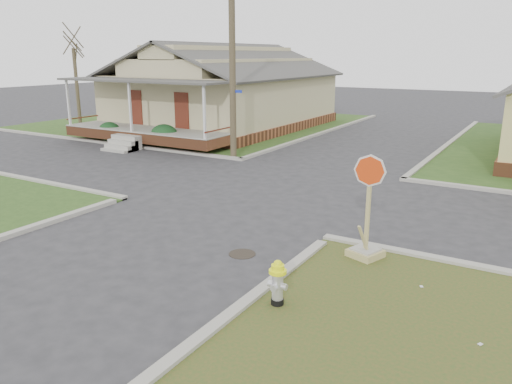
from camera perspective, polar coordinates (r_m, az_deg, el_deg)
The scene contains 11 objects.
ground at distance 13.50m, azimuth -8.38°, elevation -4.50°, with size 120.00×120.00×0.00m, color #2B2B2D.
verge_far_left at distance 35.18m, azimuth -6.50°, elevation 7.94°, with size 19.00×19.00×0.05m, color #294719.
curbs at distance 17.46m, azimuth 1.94°, elevation 0.29°, with size 80.00×40.00×0.12m, color #9C998D, non-canonical shape.
manhole at distance 11.91m, azimuth -1.58°, elevation -7.08°, with size 0.64×0.64×0.01m, color black.
corner_house at distance 32.14m, azimuth -3.70°, elevation 11.35°, with size 10.10×15.50×5.30m.
utility_pole at distance 22.37m, azimuth -2.73°, elevation 15.68°, with size 1.80×0.28×9.00m.
tree_far_left at distance 34.06m, azimuth -19.77°, elevation 11.09°, with size 0.22×0.22×4.90m, color #3A3321.
fire_hydrant at distance 9.37m, azimuth 2.49°, elevation -10.04°, with size 0.33×0.33×0.89m.
stop_sign at distance 11.73m, azimuth 12.49°, elevation -4.86°, with size 0.68×0.67×2.41m.
hedge_left at distance 27.99m, azimuth -16.39°, elevation 6.64°, with size 1.39×1.14×1.06m, color #153B1A.
hedge_right at distance 25.58m, azimuth -10.43°, elevation 6.32°, with size 1.49×1.22×1.13m, color #153B1A.
Camera 1 is at (8.10, -9.78, 4.57)m, focal length 35.00 mm.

